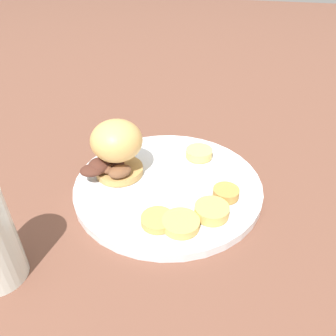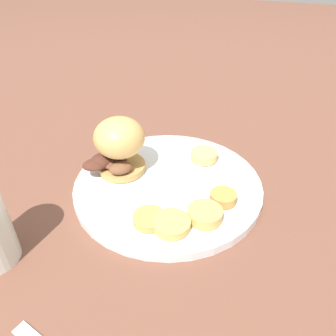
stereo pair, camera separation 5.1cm
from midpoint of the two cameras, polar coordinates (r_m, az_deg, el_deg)
The scene contains 8 objects.
ground_plane at distance 0.53m, azimuth 2.73°, elevation -3.68°, with size 4.00×4.00×0.00m, color brown.
dinner_plate at distance 0.53m, azimuth 2.76°, elevation -2.93°, with size 0.30×0.30×0.02m.
sandwich at distance 0.52m, azimuth -6.13°, elevation 3.75°, with size 0.10×0.09×0.09m.
potato_round_0 at distance 0.58m, azimuth 8.84°, elevation 2.11°, with size 0.05×0.05×0.01m, color #DBB766.
potato_round_1 at distance 0.49m, azimuth 12.55°, elevation -5.14°, with size 0.04×0.04×0.01m, color #BC8942.
potato_round_2 at distance 0.46m, azimuth 9.65°, elevation -8.07°, with size 0.05×0.05×0.02m, color tan.
potato_round_3 at distance 0.45m, azimuth -0.01°, elevation -8.95°, with size 0.05×0.05×0.01m, color tan.
potato_round_4 at distance 0.44m, azimuth 3.96°, elevation -9.82°, with size 0.05×0.05×0.01m, color tan.
Camera 2 is at (0.16, -0.38, 0.34)m, focal length 35.00 mm.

